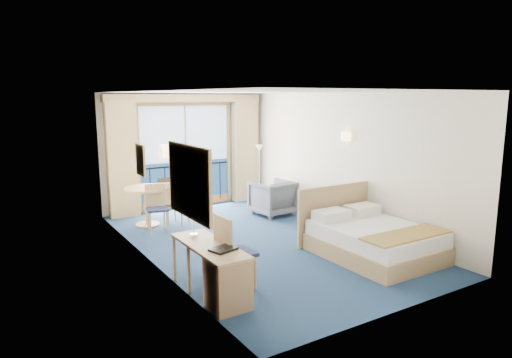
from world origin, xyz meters
name	(u,v)px	position (x,y,z in m)	size (l,w,h in m)	color
floor	(258,242)	(0.00, 0.00, 0.00)	(6.50, 6.50, 0.00)	navy
room_walls	(258,145)	(0.00, 0.00, 1.78)	(4.04, 6.54, 2.72)	#EFE6CF
balcony_door	(186,160)	(-0.01, 3.22, 1.14)	(2.36, 0.03, 2.52)	navy
curtain_left	(122,159)	(-1.55, 3.07, 1.28)	(0.65, 0.22, 2.55)	tan
curtain_right	(245,151)	(1.55, 3.07, 1.28)	(0.65, 0.22, 2.55)	tan
pelmet	(186,98)	(0.00, 3.10, 2.58)	(3.80, 0.25, 0.18)	tan
mirror	(189,182)	(-1.97, -1.50, 1.55)	(0.05, 1.25, 0.95)	tan
wall_print	(141,160)	(-1.97, 0.45, 1.60)	(0.04, 0.42, 0.52)	tan
sconce_left	(165,151)	(-1.94, -0.60, 1.85)	(0.18, 0.18, 0.18)	#FFDEB2
sconce_right	(346,136)	(1.94, -0.15, 1.85)	(0.18, 0.18, 0.18)	#FFDEB2
bed	(372,238)	(1.22, -1.63, 0.29)	(1.67, 1.98, 1.05)	tan
nightstand	(337,217)	(1.79, -0.14, 0.25)	(0.38, 0.36, 0.50)	#A97859
phone	(338,202)	(1.84, -0.09, 0.54)	(0.18, 0.14, 0.08)	silver
armchair	(273,198)	(1.32, 1.47, 0.39)	(0.83, 0.85, 0.78)	#424850
floor_lamp	(259,159)	(1.62, 2.51, 1.11)	(0.20, 0.20, 1.47)	silver
desk	(224,277)	(-1.74, -1.96, 0.38)	(0.51, 1.47, 0.69)	tan
desk_chair	(231,248)	(-1.43, -1.59, 0.59)	(0.47, 0.46, 1.05)	#1F2748
folder	(223,249)	(-1.69, -1.86, 0.71)	(0.32, 0.24, 0.03)	black
desk_lamp	(193,214)	(-1.76, -1.13, 1.02)	(0.12, 0.12, 0.43)	silver
round_table	(147,197)	(-1.36, 2.11, 0.60)	(0.88, 0.88, 0.80)	tan
table_chair_a	(176,201)	(-0.82, 1.86, 0.50)	(0.54, 0.54, 0.89)	#1F2748
table_chair_b	(156,205)	(-1.31, 1.68, 0.52)	(0.47, 0.47, 0.92)	#1F2748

